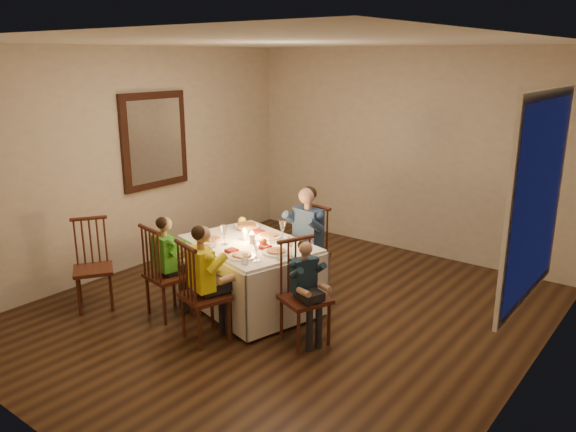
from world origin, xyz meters
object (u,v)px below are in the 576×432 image
Objects in this scene: child_green at (171,315)px; chair_near_left at (171,315)px; adult at (306,291)px; serving_bowl at (247,228)px; child_yellow at (207,338)px; child_teal at (305,342)px; chair_end at (305,342)px; chair_extra at (97,307)px; chair_near_right at (207,338)px; chair_adult at (306,291)px; dining_table at (250,261)px.

chair_near_left is at bearing -0.00° from child_green.
serving_bowl is at bearing -136.58° from adult.
adult reaches higher than child_yellow.
chair_near_left is 1.43m from child_teal.
child_green is at bearing 127.13° from chair_end.
serving_bowl reaches higher than chair_extra.
chair_near_left is 0.99× the size of child_teal.
chair_end is at bearing -48.52° from adult.
chair_near_left is 1.00× the size of chair_near_right.
chair_end is 0.99× the size of child_teal.
chair_near_left is at bearing 5.37° from child_yellow.
serving_bowl is (-0.50, -0.39, 0.72)m from chair_adult.
dining_table is 1.62× the size of chair_adult.
chair_extra is at bearing 34.09° from child_green.
serving_bowl is (-0.50, -0.39, 0.72)m from adult.
chair_adult and chair_end have the same top height.
child_green is 1.43m from child_teal.
adult is 1.15m from child_teal.
adult is (0.08, 1.43, 0.00)m from chair_near_right.
dining_table reaches higher than adult.
child_yellow is at bearing -67.85° from serving_bowl.
dining_table reaches higher than child_yellow.
dining_table is at bearing -118.39° from chair_near_left.
chair_near_right is 0.99× the size of child_teal.
adult reaches higher than chair_near_right.
dining_table is 1.67× the size of chair_extra.
chair_near_right is 1.34m from serving_bowl.
dining_table is 1.51× the size of child_green.
dining_table is 6.41× the size of serving_bowl.
chair_adult and chair_near_right have the same top height.
child_green is at bearing -32.02° from chair_extra.
serving_bowl is (-1.17, 0.55, 0.72)m from chair_end.
chair_end is at bearing -37.90° from chair_extra.
serving_bowl is (-1.17, 0.55, 0.72)m from child_teal.
child_teal is at bearing -130.38° from chair_near_right.
chair_adult is at bearing 86.59° from dining_table.
adult is (0.72, 1.31, 0.00)m from chair_near_left.
serving_bowl is (0.21, 0.92, 0.72)m from child_green.
dining_table reaches higher than chair_near_right.
dining_table is at bearing -102.11° from chair_adult.
adult reaches higher than chair_extra.
chair_near_right is 0.93× the size of child_green.
child_green is at bearing 5.37° from chair_near_right.
chair_adult is at bearing 57.38° from child_teal.
child_teal reaches higher than chair_extra.
chair_near_left is 1.43m from chair_end.
chair_end is 3.95× the size of serving_bowl.
chair_end is (1.38, 0.38, 0.00)m from chair_near_left.
child_yellow reaches higher than chair_near_right.
chair_extra is 0.79× the size of adult.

